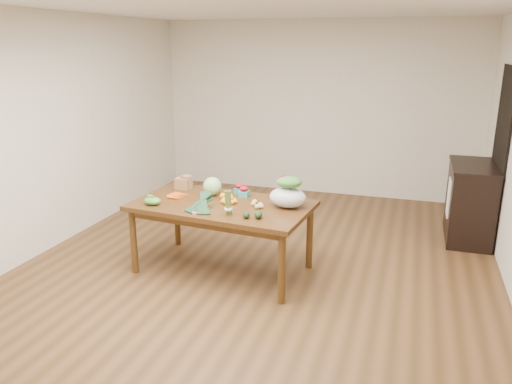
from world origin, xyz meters
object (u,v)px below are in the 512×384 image
(mandarin_cluster, at_px, (229,200))
(asparagus_bundle, at_px, (228,203))
(paper_bag, at_px, (183,182))
(cabbage, at_px, (212,186))
(salad_bag, at_px, (288,193))
(cabinet, at_px, (470,202))
(kale_bunch, at_px, (199,203))
(dining_table, at_px, (223,237))

(mandarin_cluster, relative_size, asparagus_bundle, 0.72)
(paper_bag, height_order, asparagus_bundle, asparagus_bundle)
(paper_bag, height_order, mandarin_cluster, paper_bag)
(cabbage, xyz_separation_m, asparagus_bundle, (0.40, -0.56, 0.03))
(mandarin_cluster, height_order, salad_bag, salad_bag)
(cabbage, bearing_deg, salad_bag, -9.71)
(cabinet, xyz_separation_m, kale_bunch, (-2.67, -2.10, 0.36))
(paper_bag, distance_m, salad_bag, 1.32)
(dining_table, bearing_deg, paper_bag, 155.21)
(mandarin_cluster, bearing_deg, salad_bag, 6.79)
(cabinet, bearing_deg, asparagus_bundle, -137.98)
(cabinet, distance_m, kale_bunch, 3.41)
(mandarin_cluster, xyz_separation_m, salad_bag, (0.60, 0.07, 0.11))
(dining_table, bearing_deg, salad_bag, 12.79)
(cabinet, bearing_deg, mandarin_cluster, -144.25)
(mandarin_cluster, distance_m, salad_bag, 0.61)
(asparagus_bundle, bearing_deg, mandarin_cluster, 115.04)
(paper_bag, bearing_deg, dining_table, -30.33)
(dining_table, bearing_deg, cabinet, 40.68)
(paper_bag, distance_m, mandarin_cluster, 0.77)
(cabinet, height_order, asparagus_bundle, asparagus_bundle)
(asparagus_bundle, bearing_deg, paper_bag, 145.41)
(kale_bunch, height_order, asparagus_bundle, asparagus_bundle)
(paper_bag, distance_m, asparagus_bundle, 1.06)
(asparagus_bundle, bearing_deg, cabbage, 131.04)
(dining_table, distance_m, kale_bunch, 0.56)
(paper_bag, xyz_separation_m, asparagus_bundle, (0.81, -0.68, 0.05))
(kale_bunch, bearing_deg, dining_table, 75.14)
(kale_bunch, bearing_deg, cabbage, 104.93)
(dining_table, xyz_separation_m, asparagus_bundle, (0.20, -0.33, 0.50))
(paper_bag, bearing_deg, kale_bunch, -52.98)
(cabbage, bearing_deg, paper_bag, 163.46)
(cabbage, distance_m, asparagus_bundle, 0.69)
(salad_bag, bearing_deg, cabinet, 42.37)
(kale_bunch, bearing_deg, mandarin_cluster, 64.63)
(cabinet, bearing_deg, cabbage, -150.49)
(mandarin_cluster, height_order, kale_bunch, kale_bunch)
(mandarin_cluster, xyz_separation_m, asparagus_bundle, (0.12, -0.34, 0.09))
(mandarin_cluster, bearing_deg, cabbage, 141.62)
(dining_table, relative_size, kale_bunch, 4.53)
(mandarin_cluster, height_order, asparagus_bundle, asparagus_bundle)
(paper_bag, bearing_deg, asparagus_bundle, -40.14)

